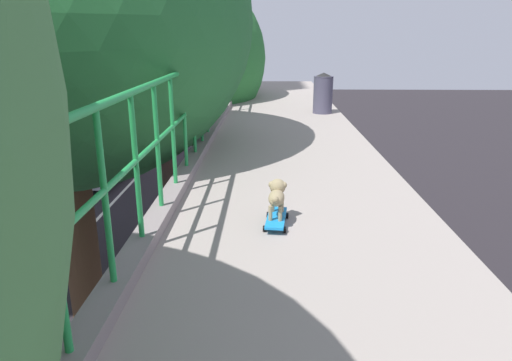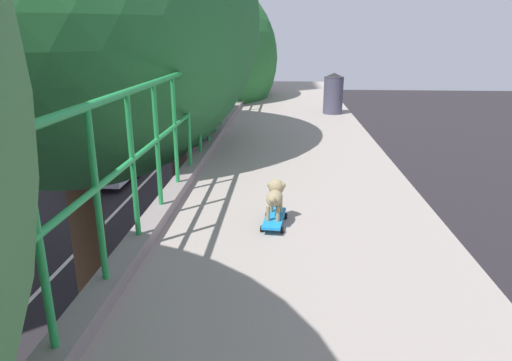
# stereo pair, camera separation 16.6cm
# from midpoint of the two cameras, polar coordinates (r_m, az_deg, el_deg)

# --- Properties ---
(green_railing) EXTENTS (0.20, 30.58, 1.31)m
(green_railing) POSITION_cam_midpoint_polar(r_m,az_deg,el_deg) (2.64, -24.65, -15.99)
(green_railing) COLOR gray
(green_railing) RESTS_ON overpass_deck
(city_bus) EXTENTS (2.69, 10.91, 3.14)m
(city_bus) POSITION_cam_midpoint_polar(r_m,az_deg,el_deg) (26.23, -17.64, 5.79)
(city_bus) COLOR white
(city_bus) RESTS_ON ground
(roadside_tree_mid) EXTENTS (5.97, 5.97, 9.55)m
(roadside_tree_mid) POSITION_cam_midpoint_polar(r_m,az_deg,el_deg) (7.75, -24.88, 17.39)
(roadside_tree_mid) COLOR #503724
(roadside_tree_mid) RESTS_ON ground
(roadside_tree_far) EXTENTS (6.00, 6.00, 8.87)m
(roadside_tree_far) POSITION_cam_midpoint_polar(r_m,az_deg,el_deg) (13.75, -12.20, 14.78)
(roadside_tree_far) COLOR #48372D
(roadside_tree_far) RESTS_ON ground
(toy_skateboard) EXTENTS (0.25, 0.53, 0.08)m
(toy_skateboard) POSITION_cam_midpoint_polar(r_m,az_deg,el_deg) (4.23, 1.44, -4.80)
(toy_skateboard) COLOR #1884D8
(toy_skateboard) RESTS_ON overpass_deck
(small_dog) EXTENTS (0.19, 0.42, 0.32)m
(small_dog) POSITION_cam_midpoint_polar(r_m,az_deg,el_deg) (4.21, 1.53, -1.75)
(small_dog) COLOR #988661
(small_dog) RESTS_ON toy_skateboard
(litter_bin) EXTENTS (0.44, 0.44, 0.91)m
(litter_bin) POSITION_cam_midpoint_polar(r_m,az_deg,el_deg) (10.52, 7.99, 10.91)
(litter_bin) COLOR #48445B
(litter_bin) RESTS_ON overpass_deck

